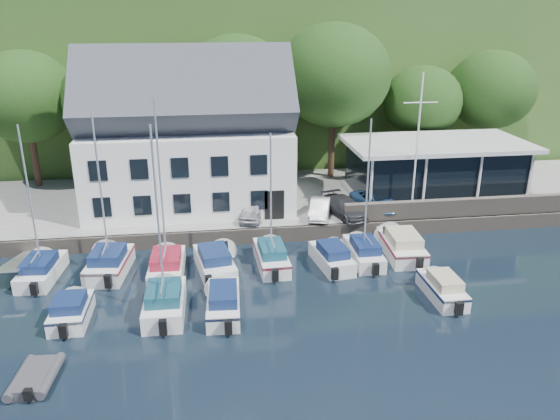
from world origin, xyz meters
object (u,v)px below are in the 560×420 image
(harbor_building, at_px, (188,144))
(boat_r1_7, at_px, (402,243))
(car_blue, at_px, (377,201))
(boat_r2_4, at_px, (442,286))
(boat_r1_5, at_px, (332,255))
(dinghy_1, at_px, (35,376))
(club_pavilion, at_px, (434,168))
(boat_r1_0, at_px, (32,209))
(boat_r1_3, at_px, (214,260))
(boat_r1_4, at_px, (271,194))
(car_silver, at_px, (252,210))
(car_dgrey, at_px, (345,207))
(boat_r1_2, at_px, (162,199))
(boat_r1_6, at_px, (367,194))
(boat_r2_0, at_px, (71,308))
(boat_r2_1, at_px, (158,224))
(boat_r2_2, at_px, (223,299))
(car_white, at_px, (320,208))
(flagpole, at_px, (417,146))
(boat_r1_1, at_px, (101,195))

(harbor_building, bearing_deg, boat_r1_7, -33.69)
(car_blue, height_order, boat_r2_4, car_blue)
(boat_r1_5, height_order, dinghy_1, boat_r1_5)
(boat_r1_7, bearing_deg, car_blue, 93.05)
(club_pavilion, xyz_separation_m, car_blue, (-5.19, -2.73, -1.38))
(boat_r1_0, distance_m, boat_r1_3, 10.18)
(boat_r1_4, distance_m, boat_r2_4, 10.45)
(car_silver, xyz_separation_m, boat_r1_0, (-12.28, -5.05, 2.55))
(car_dgrey, xyz_separation_m, car_blue, (2.50, 0.72, 0.06))
(car_silver, relative_size, boat_r1_2, 0.38)
(boat_r1_0, relative_size, boat_r2_4, 1.57)
(boat_r1_6, bearing_deg, boat_r1_7, 10.91)
(harbor_building, xyz_separation_m, boat_r2_0, (-5.63, -13.60, -4.67))
(car_blue, height_order, boat_r1_4, boat_r1_4)
(boat_r1_2, height_order, boat_r2_1, boat_r2_1)
(boat_r2_2, bearing_deg, car_blue, 46.79)
(car_white, relative_size, boat_r1_5, 0.65)
(harbor_building, relative_size, club_pavilion, 1.09)
(boat_r1_0, bearing_deg, car_white, 20.81)
(car_dgrey, distance_m, boat_r2_2, 13.16)
(car_white, xyz_separation_m, boat_r2_1, (-9.79, -9.56, 3.18))
(flagpole, relative_size, boat_r1_0, 1.15)
(club_pavilion, bearing_deg, boat_r1_5, -137.66)
(club_pavilion, xyz_separation_m, boat_r1_3, (-16.64, -8.75, -2.30))
(boat_r1_1, relative_size, boat_r2_0, 2.08)
(boat_r1_0, relative_size, dinghy_1, 2.97)
(flagpole, relative_size, boat_r2_0, 2.10)
(boat_r1_6, distance_m, dinghy_1, 19.17)
(dinghy_1, bearing_deg, boat_r2_1, 48.37)
(boat_r1_6, distance_m, boat_r2_1, 12.32)
(boat_r2_0, bearing_deg, boat_r2_2, -1.46)
(harbor_building, distance_m, car_silver, 6.66)
(car_blue, relative_size, boat_r1_4, 0.44)
(boat_r1_2, xyz_separation_m, boat_r2_1, (0.11, -4.14, 0.21))
(boat_r1_1, height_order, boat_r2_2, boat_r1_1)
(boat_r1_5, xyz_separation_m, dinghy_1, (-14.25, -8.79, -0.39))
(boat_r1_3, xyz_separation_m, dinghy_1, (-7.44, -8.99, -0.43))
(boat_r1_4, distance_m, boat_r2_0, 11.95)
(boat_r2_2, bearing_deg, car_white, 58.17)
(dinghy_1, bearing_deg, car_white, 48.51)
(boat_r1_1, bearing_deg, boat_r1_5, 2.70)
(car_blue, distance_m, boat_r1_6, 6.78)
(club_pavilion, relative_size, boat_r2_0, 2.92)
(flagpole, distance_m, boat_r2_4, 10.98)
(car_blue, xyz_separation_m, boat_r1_0, (-21.03, -5.54, 2.47))
(boat_r1_0, relative_size, boat_r1_2, 0.91)
(harbor_building, relative_size, boat_r2_1, 1.51)
(boat_r1_1, height_order, boat_r1_7, boat_r1_1)
(club_pavilion, relative_size, boat_r1_6, 1.57)
(car_dgrey, bearing_deg, boat_r1_1, -178.26)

